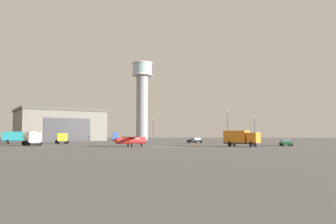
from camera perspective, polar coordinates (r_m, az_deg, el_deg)
The scene contains 15 objects.
ground_plane at distance 58.44m, azimuth -1.22°, elevation -6.25°, with size 400.00×400.00×0.00m, color #60605E.
control_tower at distance 137.90m, azimuth -4.66°, elevation 3.30°, with size 8.89×8.89×37.40m.
hangar at distance 126.54m, azimuth -18.89°, elevation -2.24°, with size 37.70×36.30×11.67m.
airplane_red at distance 59.56m, azimuth -6.75°, elevation -4.99°, with size 6.78×8.43×2.66m.
truck_fuel_tanker_white at distance 70.13m, azimuth -23.23°, elevation -4.23°, with size 6.03×7.05×2.89m.
truck_fuel_tanker_silver at distance 95.75m, azimuth 14.08°, elevation -4.32°, with size 6.62×3.34×2.98m.
truck_box_orange at distance 60.99m, azimuth 12.93°, elevation -4.50°, with size 6.57×5.53×2.96m.
truck_flatbed_yellow at distance 80.54m, azimuth -18.45°, elevation -4.58°, with size 4.46×6.09×2.56m.
truck_box_teal at distance 88.41m, azimuth -25.42°, elevation -4.05°, with size 7.43×5.36×3.00m.
car_green at distance 67.31m, azimuth 20.35°, elevation -5.09°, with size 2.73×4.52×1.37m.
car_black at distance 85.41m, azimuth 4.86°, elevation -5.07°, with size 4.37×4.49×1.37m.
light_post_west at distance 100.59m, azimuth 10.60°, elevation -2.07°, with size 0.44×0.44×9.61m.
light_post_east at distance 105.78m, azimuth -2.68°, elevation -2.76°, with size 0.44×0.44×7.78m.
light_post_north at distance 107.69m, azimuth 15.26°, elevation -2.51°, with size 0.44×0.44×8.25m.
traffic_cone_near_left at distance 65.91m, azimuth 4.62°, elevation -5.75°, with size 0.36×0.36×0.58m.
Camera 1 is at (4.46, -58.23, 2.16)m, focal length 34.03 mm.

